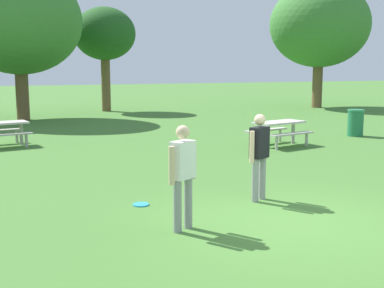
% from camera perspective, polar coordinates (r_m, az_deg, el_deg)
% --- Properties ---
extents(ground_plane, '(120.00, 120.00, 0.00)m').
position_cam_1_polar(ground_plane, '(8.49, 11.69, -8.69)').
color(ground_plane, '#447530').
extents(person_thrower, '(0.54, 0.38, 1.64)m').
position_cam_1_polar(person_thrower, '(7.73, -1.04, -3.02)').
color(person_thrower, gray).
rests_on(person_thrower, ground).
extents(person_catcher, '(0.54, 0.38, 1.64)m').
position_cam_1_polar(person_catcher, '(9.53, 7.59, -0.82)').
color(person_catcher, gray).
rests_on(person_catcher, ground).
extents(frisbee, '(0.30, 0.30, 0.03)m').
position_cam_1_polar(frisbee, '(9.36, -5.80, -6.80)').
color(frisbee, '#2D9EDB').
rests_on(frisbee, ground).
extents(picnic_table_near, '(1.99, 1.79, 0.77)m').
position_cam_1_polar(picnic_table_near, '(16.28, 9.75, 1.79)').
color(picnic_table_near, beige).
rests_on(picnic_table_near, ground).
extents(trash_can_beside_table, '(0.59, 0.59, 0.96)m').
position_cam_1_polar(trash_can_beside_table, '(19.16, 17.95, 2.30)').
color(trash_can_beside_table, '#237047').
rests_on(trash_can_beside_table, ground).
extents(tree_slender_mid, '(5.72, 5.72, 6.96)m').
position_cam_1_polar(tree_slender_mid, '(24.98, -18.96, 12.95)').
color(tree_slender_mid, brown).
rests_on(tree_slender_mid, ground).
extents(tree_back_left, '(3.38, 3.38, 5.68)m').
position_cam_1_polar(tree_back_left, '(28.60, -9.82, 12.04)').
color(tree_back_left, brown).
rests_on(tree_back_left, ground).
extents(tree_back_right, '(5.88, 5.88, 7.40)m').
position_cam_1_polar(tree_back_right, '(31.62, 14.19, 12.87)').
color(tree_back_right, brown).
rests_on(tree_back_right, ground).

